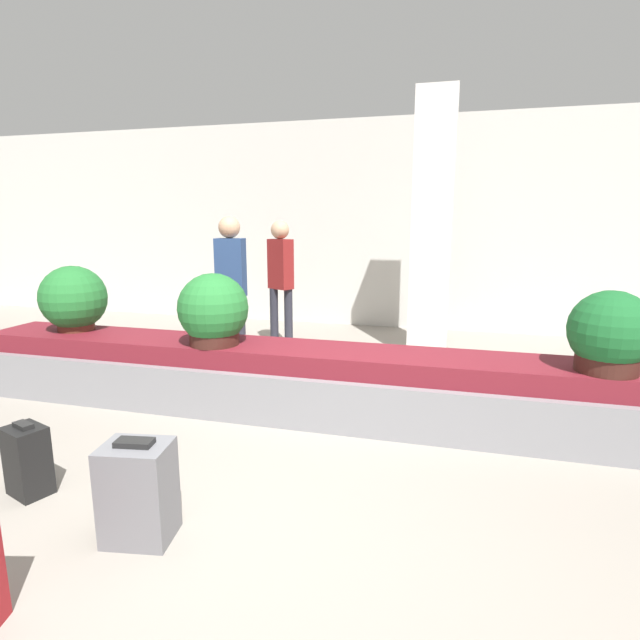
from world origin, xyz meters
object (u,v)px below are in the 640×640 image
potted_plant_0 (213,311)px  potted_plant_1 (610,334)px  potted_plant_2 (74,299)px  pillar (432,227)px  traveler_0 (231,278)px  suitcase_3 (28,460)px  suitcase_2 (138,492)px  traveler_1 (281,273)px

potted_plant_0 → potted_plant_1: (3.14, 0.00, -0.02)m
potted_plant_1 → potted_plant_2: (-4.74, 0.16, 0.03)m
pillar → traveler_0: pillar is taller
potted_plant_2 → traveler_0: size_ratio=0.37×
potted_plant_0 → suitcase_3: bearing=-106.4°
potted_plant_1 → traveler_0: (-3.55, 1.26, 0.15)m
suitcase_3 → suitcase_2: bearing=6.9°
potted_plant_2 → traveler_0: traveler_0 is taller
potted_plant_2 → traveler_1: (1.46, 2.02, 0.09)m
pillar → suitcase_2: pillar is taller
suitcase_3 → traveler_1: 3.90m
suitcase_2 → traveler_1: (-0.61, 4.02, 0.73)m
pillar → potted_plant_2: pillar is taller
suitcase_2 → traveler_1: size_ratio=0.34×
potted_plant_1 → suitcase_2: bearing=-145.5°
potted_plant_2 → traveler_0: (1.19, 1.10, 0.12)m
potted_plant_0 → traveler_1: size_ratio=0.38×
traveler_0 → suitcase_3: bearing=83.7°
suitcase_2 → traveler_0: size_ratio=0.33×
potted_plant_1 → traveler_0: 3.77m
traveler_1 → suitcase_3: bearing=-65.4°
suitcase_2 → potted_plant_1: bearing=25.2°
suitcase_3 → potted_plant_2: (-1.13, 1.79, 0.69)m
potted_plant_2 → potted_plant_0: bearing=-5.8°
pillar → suitcase_2: (-1.28, -4.28, -1.33)m
suitcase_3 → potted_plant_2: 2.22m
suitcase_3 → potted_plant_2: potted_plant_2 is taller
pillar → potted_plant_1: 2.90m
suitcase_2 → potted_plant_1: potted_plant_1 is taller
suitcase_2 → traveler_0: bearing=96.5°
potted_plant_1 → potted_plant_2: potted_plant_2 is taller
potted_plant_2 → traveler_1: size_ratio=0.38×
suitcase_3 → potted_plant_1: potted_plant_1 is taller
potted_plant_1 → traveler_1: 3.94m
potted_plant_0 → traveler_0: bearing=108.2°
suitcase_2 → potted_plant_0: 1.99m
potted_plant_0 → traveler_0: size_ratio=0.37×
traveler_1 → traveler_0: bearing=-76.7°
potted_plant_1 → traveler_0: size_ratio=0.35×
suitcase_3 → traveler_1: (0.33, 3.81, 0.78)m
pillar → suitcase_3: 4.83m
pillar → traveler_0: 2.52m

